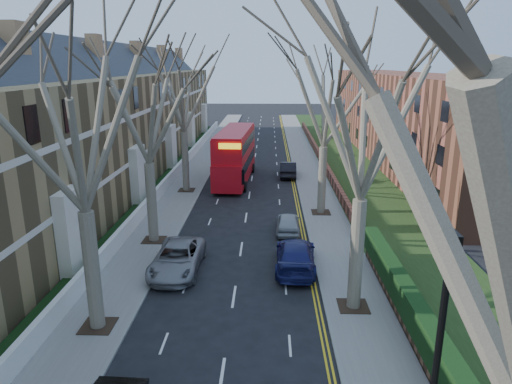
{
  "coord_description": "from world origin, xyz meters",
  "views": [
    {
      "loc": [
        1.67,
        -11.28,
        11.16
      ],
      "look_at": [
        0.82,
        18.53,
        2.69
      ],
      "focal_mm": 32.0,
      "sensor_mm": 36.0,
      "label": 1
    }
  ],
  "objects": [
    {
      "name": "pavement_left",
      "position": [
        -6.0,
        39.0,
        0.06
      ],
      "size": [
        3.0,
        102.0,
        0.12
      ],
      "primitive_type": "cube",
      "color": "slate",
      "rests_on": "ground"
    },
    {
      "name": "pavement_right",
      "position": [
        6.0,
        39.0,
        0.06
      ],
      "size": [
        3.0,
        102.0,
        0.12
      ],
      "primitive_type": "cube",
      "color": "slate",
      "rests_on": "ground"
    },
    {
      "name": "terrace_left",
      "position": [
        -13.65,
        31.0,
        5.53
      ],
      "size": [
        9.7,
        78.0,
        13.6
      ],
      "color": "#93784B",
      "rests_on": "ground"
    },
    {
      "name": "flats_right",
      "position": [
        17.46,
        43.0,
        4.98
      ],
      "size": [
        13.97,
        54.0,
        10.0
      ],
      "color": "brown",
      "rests_on": "ground"
    },
    {
      "name": "wall_hedge_right",
      "position": [
        7.7,
        2.0,
        1.12
      ],
      "size": [
        0.7,
        24.0,
        1.8
      ],
      "color": "brown",
      "rests_on": "ground"
    },
    {
      "name": "front_wall_left",
      "position": [
        -7.65,
        31.0,
        0.62
      ],
      "size": [
        0.3,
        78.0,
        1.0
      ],
      "color": "white",
      "rests_on": "ground"
    },
    {
      "name": "grass_verge_right",
      "position": [
        10.5,
        39.0,
        0.15
      ],
      "size": [
        6.0,
        102.0,
        0.06
      ],
      "color": "#1D3112",
      "rests_on": "ground"
    },
    {
      "name": "tree_left_mid",
      "position": [
        -5.7,
        6.0,
        9.56
      ],
      "size": [
        10.5,
        10.5,
        14.71
      ],
      "color": "brown",
      "rests_on": "ground"
    },
    {
      "name": "tree_left_far",
      "position": [
        -5.7,
        16.0,
        9.24
      ],
      "size": [
        10.15,
        10.15,
        14.22
      ],
      "color": "brown",
      "rests_on": "ground"
    },
    {
      "name": "tree_left_dist",
      "position": [
        -5.7,
        28.0,
        9.56
      ],
      "size": [
        10.5,
        10.5,
        14.71
      ],
      "color": "brown",
      "rests_on": "ground"
    },
    {
      "name": "tree_right_mid",
      "position": [
        5.7,
        8.0,
        9.56
      ],
      "size": [
        10.5,
        10.5,
        14.71
      ],
      "color": "brown",
      "rests_on": "ground"
    },
    {
      "name": "tree_right_far",
      "position": [
        5.7,
        22.0,
        9.24
      ],
      "size": [
        10.15,
        10.15,
        14.22
      ],
      "color": "brown",
      "rests_on": "ground"
    },
    {
      "name": "double_decker_bus",
      "position": [
        -1.58,
        31.99,
        2.42
      ],
      "size": [
        3.51,
        11.96,
        4.91
      ],
      "rotation": [
        0.0,
        0.0,
        3.08
      ],
      "color": "red",
      "rests_on": "ground"
    },
    {
      "name": "car_left_far",
      "position": [
        -3.34,
        11.79,
        0.76
      ],
      "size": [
        2.6,
        5.5,
        1.52
      ],
      "primitive_type": "imported",
      "rotation": [
        0.0,
        0.0,
        -0.01
      ],
      "color": "gray",
      "rests_on": "ground"
    },
    {
      "name": "car_right_near",
      "position": [
        3.21,
        12.33,
        0.78
      ],
      "size": [
        2.46,
        5.49,
        1.56
      ],
      "primitive_type": "imported",
      "rotation": [
        0.0,
        0.0,
        3.09
      ],
      "color": "navy",
      "rests_on": "ground"
    },
    {
      "name": "car_right_mid",
      "position": [
        3.01,
        18.08,
        0.67
      ],
      "size": [
        1.72,
        3.99,
        1.34
      ],
      "primitive_type": "imported",
      "rotation": [
        0.0,
        0.0,
        3.11
      ],
      "color": "#9DA1A5",
      "rests_on": "ground"
    },
    {
      "name": "car_right_far",
      "position": [
        3.64,
        33.99,
        0.76
      ],
      "size": [
        1.72,
        4.65,
        1.52
      ],
      "primitive_type": "imported",
      "rotation": [
        0.0,
        0.0,
        3.12
      ],
      "color": "black",
      "rests_on": "ground"
    }
  ]
}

